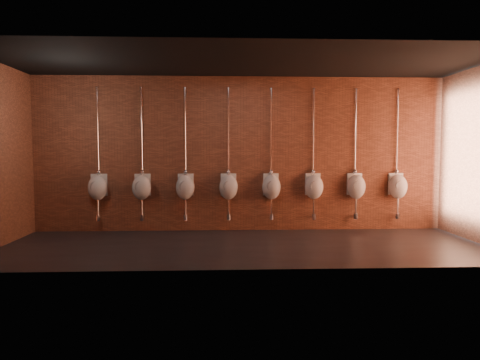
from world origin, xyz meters
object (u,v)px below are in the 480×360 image
object	(u,v)px
urinal_1	(142,187)
urinal_4	(271,186)
urinal_7	(398,186)
urinal_3	(229,186)
urinal_5	(314,186)
urinal_6	(356,186)
urinal_2	(185,187)
urinal_0	(98,187)

from	to	relation	value
urinal_1	urinal_4	size ratio (longest dim) A/B	1.00
urinal_7	urinal_3	bearing A→B (deg)	180.00
urinal_1	urinal_3	distance (m)	1.78
urinal_5	urinal_6	xyz separation A→B (m)	(0.89, 0.00, 0.00)
urinal_2	urinal_7	distance (m)	4.44
urinal_5	urinal_7	distance (m)	1.78
urinal_0	urinal_7	xyz separation A→B (m)	(6.21, 0.00, 0.00)
urinal_5	urinal_6	world-z (taller)	same
urinal_1	urinal_4	bearing A→B (deg)	0.00
urinal_2	urinal_6	distance (m)	3.55
urinal_3	urinal_5	world-z (taller)	same
urinal_5	urinal_4	bearing A→B (deg)	180.00
urinal_0	urinal_3	bearing A→B (deg)	0.00
urinal_7	urinal_4	bearing A→B (deg)	180.00
urinal_0	urinal_5	distance (m)	4.44
urinal_4	urinal_5	bearing A→B (deg)	0.00
urinal_2	urinal_6	xyz separation A→B (m)	(3.55, 0.00, 0.00)
urinal_2	urinal_7	world-z (taller)	same
urinal_6	urinal_7	size ratio (longest dim) A/B	1.00
urinal_2	urinal_5	xyz separation A→B (m)	(2.66, 0.00, 0.00)
urinal_4	urinal_7	size ratio (longest dim) A/B	1.00
urinal_6	urinal_3	bearing A→B (deg)	180.00
urinal_6	urinal_0	bearing A→B (deg)	180.00
urinal_5	urinal_7	bearing A→B (deg)	0.00
urinal_4	urinal_6	size ratio (longest dim) A/B	1.00
urinal_2	urinal_6	world-z (taller)	same
urinal_2	urinal_4	xyz separation A→B (m)	(1.78, 0.00, 0.00)
urinal_0	urinal_7	size ratio (longest dim) A/B	1.00
urinal_4	urinal_7	xyz separation A→B (m)	(2.66, 0.00, 0.00)
urinal_1	urinal_0	bearing A→B (deg)	180.00
urinal_4	urinal_7	world-z (taller)	same
urinal_7	urinal_6	bearing A→B (deg)	180.00
urinal_3	urinal_7	distance (m)	3.55
urinal_1	urinal_5	xyz separation A→B (m)	(3.55, 0.00, 0.00)
urinal_0	urinal_2	distance (m)	1.78
urinal_3	urinal_6	distance (m)	2.66
urinal_1	urinal_7	world-z (taller)	same
urinal_0	urinal_7	world-z (taller)	same
urinal_4	urinal_5	xyz separation A→B (m)	(0.89, 0.00, 0.00)
urinal_5	urinal_7	xyz separation A→B (m)	(1.78, 0.00, 0.00)
urinal_4	urinal_5	world-z (taller)	same
urinal_1	urinal_2	size ratio (longest dim) A/B	1.00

